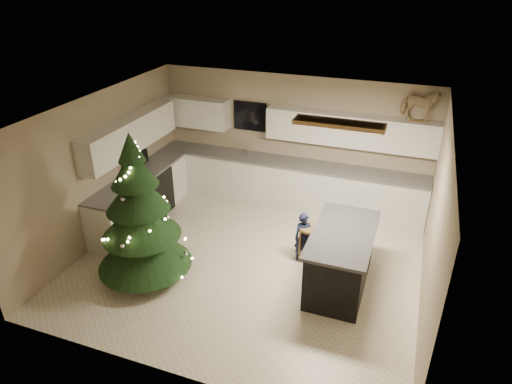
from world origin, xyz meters
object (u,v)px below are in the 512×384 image
toddler (303,238)px  rocking_horse (420,105)px  island (341,259)px  bar_stool (309,236)px  christmas_tree (140,221)px

toddler → rocking_horse: bearing=22.7°
island → rocking_horse: 3.11m
bar_stool → toddler: 0.10m
bar_stool → rocking_horse: size_ratio=0.94×
island → rocking_horse: size_ratio=2.51×
island → toddler: (-0.70, 0.44, -0.04)m
bar_stool → toddler: bearing=-163.2°
island → christmas_tree: 3.11m
christmas_tree → island: bearing=15.5°
island → toddler: bearing=147.5°
toddler → christmas_tree: bearing=178.9°
toddler → rocking_horse: (1.47, 1.96, 1.86)m
rocking_horse → christmas_tree: bearing=137.3°
bar_stool → christmas_tree: bearing=-151.1°
christmas_tree → rocking_horse: size_ratio=3.58×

